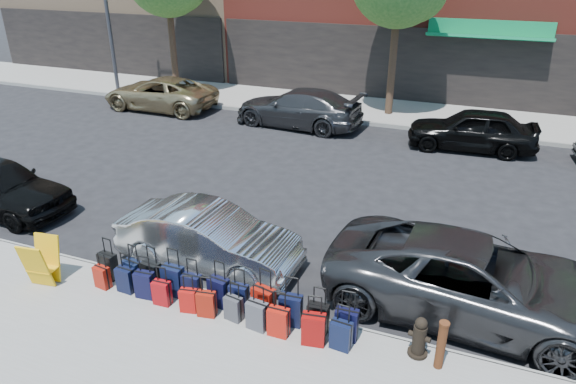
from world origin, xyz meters
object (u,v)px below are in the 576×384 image
at_px(bollard, 441,344).
at_px(car_far_1, 298,108).
at_px(car_near_1, 209,238).
at_px(fire_hydrant, 419,338).
at_px(car_far_0, 160,93).
at_px(display_rack, 42,262).
at_px(car_far_2, 472,129).
at_px(car_near_2, 472,279).
at_px(suitcase_front_5, 219,292).

height_order(bollard, car_far_1, car_far_1).
height_order(car_near_1, car_far_1, car_far_1).
xyz_separation_m(fire_hydrant, car_far_0, (-13.06, 11.76, 0.21)).
distance_m(car_near_1, car_far_1, 10.41).
xyz_separation_m(display_rack, car_far_2, (7.70, 11.99, 0.10)).
bearing_deg(bollard, car_near_2, 79.27).
bearing_deg(car_far_0, car_far_1, 89.42).
distance_m(suitcase_front_5, car_far_1, 11.99).
height_order(fire_hydrant, car_far_2, car_far_2).
xyz_separation_m(car_near_2, car_far_0, (-13.78, 10.07, -0.06)).
height_order(suitcase_front_5, car_far_1, car_far_1).
bearing_deg(fire_hydrant, car_far_0, 150.57).
height_order(suitcase_front_5, fire_hydrant, suitcase_front_5).
xyz_separation_m(car_near_2, car_far_1, (-7.19, 9.96, -0.02)).
bearing_deg(suitcase_front_5, car_far_0, 137.06).
distance_m(suitcase_front_5, display_rack, 3.78).
bearing_deg(bollard, display_rack, -176.36).
height_order(car_near_2, car_far_0, car_near_2).
xyz_separation_m(car_far_1, car_far_2, (6.65, -0.35, -0.01)).
distance_m(fire_hydrant, display_rack, 7.55).
height_order(car_near_2, car_far_2, car_near_2).
xyz_separation_m(bollard, car_far_0, (-13.43, 11.94, 0.09)).
xyz_separation_m(fire_hydrant, car_near_2, (0.72, 1.70, 0.27)).
relative_size(display_rack, car_near_2, 0.18).
distance_m(suitcase_front_5, car_far_2, 12.02).
height_order(bollard, car_near_1, car_near_1).
height_order(bollard, car_near_2, car_near_2).
bearing_deg(car_far_1, car_near_1, 14.10).
bearing_deg(display_rack, suitcase_front_5, 2.40).
distance_m(car_far_0, car_far_2, 13.25).
bearing_deg(car_near_2, car_far_2, 6.96).
bearing_deg(fire_hydrant, bollard, -13.07).
relative_size(car_near_1, car_far_2, 0.94).
height_order(suitcase_front_5, car_near_1, car_near_1).
bearing_deg(car_near_1, car_near_2, -85.74).
relative_size(bollard, car_near_2, 0.17).
xyz_separation_m(bollard, car_far_2, (-0.19, 11.49, 0.12)).
bearing_deg(suitcase_front_5, display_rack, -161.16).
distance_m(car_far_0, car_far_1, 6.59).
xyz_separation_m(suitcase_front_5, display_rack, (-3.72, -0.65, 0.19)).
bearing_deg(car_near_2, car_far_1, 39.57).
bearing_deg(car_near_1, fire_hydrant, -105.06).
xyz_separation_m(display_rack, car_near_2, (8.24, 2.37, 0.12)).
bearing_deg(display_rack, car_far_0, 106.48).
bearing_deg(car_far_0, display_rack, 24.33).
height_order(fire_hydrant, display_rack, display_rack).
height_order(display_rack, car_far_0, car_far_0).
xyz_separation_m(fire_hydrant, car_near_1, (-4.80, 1.39, 0.18)).
relative_size(car_near_1, car_far_1, 0.80).
bearing_deg(suitcase_front_5, car_far_2, 79.56).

